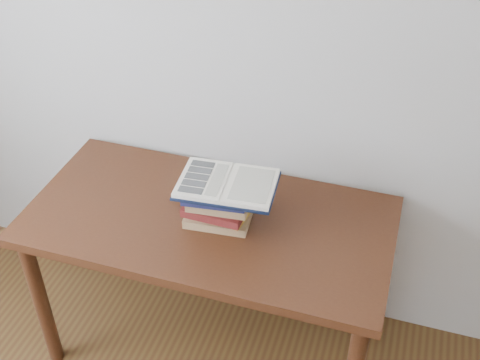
% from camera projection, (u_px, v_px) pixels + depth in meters
% --- Properties ---
extents(desk, '(1.36, 0.68, 0.73)m').
position_uv_depth(desk, '(209.00, 237.00, 2.29)').
color(desk, '#3F200F').
rests_on(desk, ground).
extents(book_stack, '(0.26, 0.20, 0.19)m').
position_uv_depth(book_stack, '(219.00, 201.00, 2.15)').
color(book_stack, '#A17E53').
rests_on(book_stack, desk).
extents(open_book, '(0.35, 0.26, 0.03)m').
position_uv_depth(open_book, '(227.00, 184.00, 2.06)').
color(open_book, black).
rests_on(open_book, book_stack).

